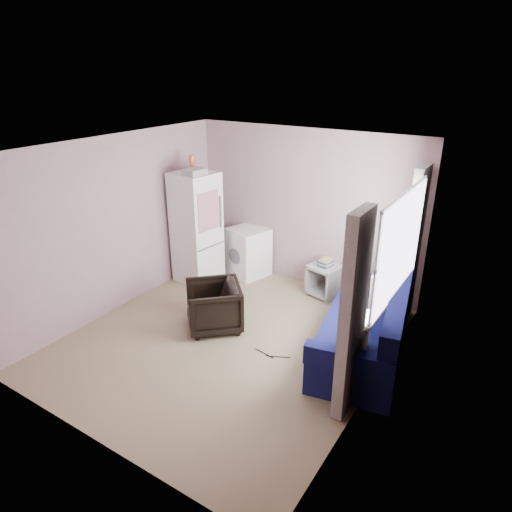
{
  "coord_description": "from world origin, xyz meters",
  "views": [
    {
      "loc": [
        3.04,
        -4.11,
        3.36
      ],
      "look_at": [
        0.05,
        0.6,
        1.0
      ],
      "focal_mm": 32.0,
      "sensor_mm": 36.0,
      "label": 1
    }
  ],
  "objects": [
    {
      "name": "floor_cables",
      "position": [
        0.65,
        0.01,
        0.01
      ],
      "size": [
        0.47,
        0.14,
        0.01
      ],
      "rotation": [
        0.0,
        0.0,
        0.17
      ],
      "color": "black",
      "rests_on": "ground"
    },
    {
      "name": "window_dressing",
      "position": [
        1.78,
        0.7,
        1.11
      ],
      "size": [
        0.17,
        2.62,
        2.18
      ],
      "color": "white",
      "rests_on": "ground"
    },
    {
      "name": "washing_machine",
      "position": [
        -0.9,
        1.85,
        0.43
      ],
      "size": [
        0.72,
        0.72,
        0.82
      ],
      "rotation": [
        0.0,
        0.0,
        -0.29
      ],
      "color": "white",
      "rests_on": "ground"
    },
    {
      "name": "fridge",
      "position": [
        -1.49,
        1.23,
        0.92
      ],
      "size": [
        0.7,
        0.69,
        2.06
      ],
      "rotation": [
        0.0,
        0.0,
        -0.12
      ],
      "color": "white",
      "rests_on": "ground"
    },
    {
      "name": "sofa",
      "position": [
        1.65,
        0.64,
        0.34
      ],
      "size": [
        1.31,
        2.21,
        0.92
      ],
      "rotation": [
        0.0,
        0.0,
        0.19
      ],
      "color": "#11144E",
      "rests_on": "ground"
    },
    {
      "name": "armchair",
      "position": [
        -0.35,
        0.16,
        0.36
      ],
      "size": [
        0.96,
        0.96,
        0.72
      ],
      "primitive_type": "imported",
      "rotation": [
        0.0,
        0.0,
        -0.81
      ],
      "color": "black",
      "rests_on": "ground"
    },
    {
      "name": "room",
      "position": [
        0.02,
        0.01,
        1.25
      ],
      "size": [
        3.84,
        4.24,
        2.54
      ],
      "color": "#988364",
      "rests_on": "ground"
    },
    {
      "name": "side_table",
      "position": [
        0.52,
        1.85,
        0.29
      ],
      "size": [
        0.54,
        0.54,
        0.62
      ],
      "rotation": [
        0.0,
        0.0,
        -0.23
      ],
      "color": "gray",
      "rests_on": "ground"
    }
  ]
}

